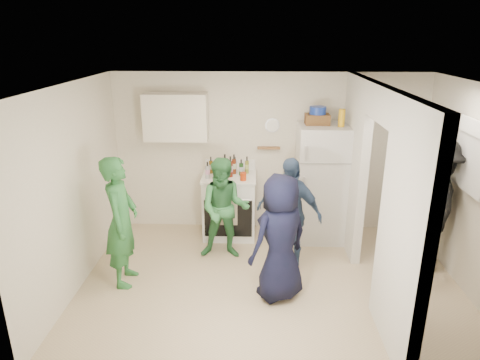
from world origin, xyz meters
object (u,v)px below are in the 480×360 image
person_denim (289,213)px  person_navy (280,238)px  person_green_center (225,209)px  person_green_left (121,222)px  fridge (321,183)px  yellow_cup_stack_top (342,118)px  blue_bowl (318,110)px  wicker_basket (317,119)px  person_nook (431,205)px  stove (229,206)px

person_denim → person_navy: (-0.15, -0.74, 0.00)m
person_green_center → person_green_left: bearing=-149.8°
fridge → person_green_center: (-1.41, -0.67, -0.16)m
person_green_center → person_navy: (0.72, -0.96, 0.05)m
fridge → person_green_center: bearing=-154.5°
person_green_left → yellow_cup_stack_top: bearing=-68.3°
yellow_cup_stack_top → person_navy: size_ratio=0.16×
blue_bowl → yellow_cup_stack_top: bearing=-25.1°
person_green_left → wicker_basket: bearing=-63.1°
fridge → person_denim: size_ratio=1.15×
person_green_center → person_nook: 2.74m
wicker_basket → yellow_cup_stack_top: (0.32, -0.15, 0.05)m
person_green_left → stove: bearing=-44.1°
fridge → person_green_left: bearing=-152.5°
blue_bowl → person_green_center: blue_bowl is taller
yellow_cup_stack_top → person_denim: bearing=-133.9°
person_green_center → person_nook: size_ratio=0.80×
stove → person_green_center: 0.74m
blue_bowl → person_navy: blue_bowl is taller
wicker_basket → person_denim: wicker_basket is taller
wicker_basket → fridge: bearing=-26.6°
yellow_cup_stack_top → person_nook: bearing=-35.2°
person_navy → person_green_center: bearing=-88.2°
person_denim → wicker_basket: bearing=88.4°
yellow_cup_stack_top → person_green_center: bearing=-160.6°
stove → person_navy: bearing=-67.4°
person_green_left → person_denim: 2.15m
blue_bowl → person_denim: blue_bowl is taller
stove → yellow_cup_stack_top: 2.15m
wicker_basket → person_nook: 1.93m
blue_bowl → yellow_cup_stack_top: blue_bowl is taller
blue_bowl → person_green_center: size_ratio=0.16×
person_nook → blue_bowl: bearing=-111.3°
person_green_left → person_nook: (3.95, 0.50, 0.08)m
blue_bowl → person_green_left: bearing=-150.7°
wicker_basket → blue_bowl: 0.13m
stove → fridge: 1.44m
fridge → person_green_left: (-2.64, -1.37, -0.05)m
person_green_center → person_denim: bearing=-13.6°
fridge → person_navy: fridge is taller
fridge → wicker_basket: bearing=153.4°
fridge → person_green_center: 1.57m
yellow_cup_stack_top → person_green_left: size_ratio=0.15×
stove → fridge: fridge is taller
wicker_basket → person_green_center: size_ratio=0.24×
wicker_basket → person_navy: 2.08m
blue_bowl → fridge: bearing=-26.6°
fridge → person_nook: 1.58m
stove → yellow_cup_stack_top: size_ratio=3.91×
fridge → person_green_center: size_ratio=1.22×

